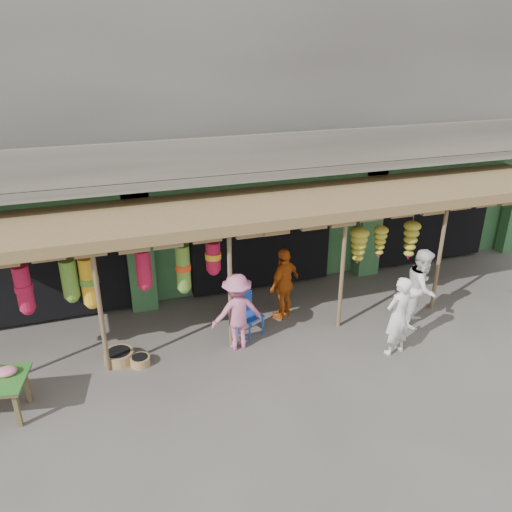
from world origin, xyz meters
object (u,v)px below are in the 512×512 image
object	(u,v)px
person_front	(398,316)
person_vendor	(284,283)
blue_chair	(248,312)
person_right	(422,288)
person_shopper	(237,312)

from	to	relation	value
person_front	person_vendor	distance (m)	2.64
blue_chair	person_vendor	xyz separation A→B (m)	(1.01, 0.40, 0.33)
blue_chair	person_right	bearing A→B (deg)	-36.69
person_front	person_shopper	distance (m)	3.23
blue_chair	person_vendor	size ratio (longest dim) A/B	0.55
person_front	person_vendor	size ratio (longest dim) A/B	1.00
person_vendor	person_front	bearing A→B (deg)	94.80
person_front	blue_chair	bearing A→B (deg)	-44.96
person_right	person_shopper	world-z (taller)	person_right
blue_chair	person_shopper	world-z (taller)	person_shopper
person_front	person_vendor	xyz separation A→B (m)	(-1.61, 2.09, -0.00)
person_vendor	person_shopper	bearing A→B (deg)	-1.14
blue_chair	person_shopper	distance (m)	0.66
blue_chair	person_right	xyz separation A→B (m)	(3.76, -0.87, 0.38)
person_right	blue_chair	bearing A→B (deg)	124.72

